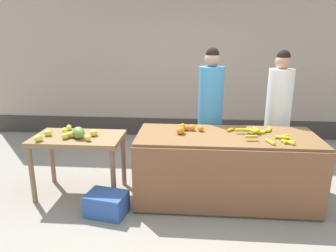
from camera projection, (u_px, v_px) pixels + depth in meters
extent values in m
plane|color=gray|center=(192.00, 197.00, 3.98)|extent=(24.00, 24.00, 0.00)
cube|color=tan|center=(195.00, 47.00, 6.02)|extent=(8.35, 0.20, 3.55)
cube|color=#3F3833|center=(193.00, 128.00, 6.36)|extent=(8.35, 0.04, 0.36)
cube|color=brown|center=(225.00, 168.00, 3.83)|extent=(2.14, 0.85, 0.84)
cube|color=brown|center=(229.00, 184.00, 3.41)|extent=(2.14, 0.03, 0.78)
cube|color=olive|center=(78.00, 138.00, 3.89)|extent=(1.10, 0.65, 0.06)
cylinder|color=#86684C|center=(32.00, 175.00, 3.77)|extent=(0.06, 0.06, 0.72)
cylinder|color=#8D634D|center=(113.00, 178.00, 3.69)|extent=(0.06, 0.06, 0.72)
cylinder|color=#94614F|center=(52.00, 158.00, 4.30)|extent=(0.06, 0.06, 0.72)
cylinder|color=#87634F|center=(123.00, 160.00, 4.22)|extent=(0.06, 0.06, 0.72)
cylinder|color=gold|center=(270.00, 142.00, 3.42)|extent=(0.09, 0.16, 0.04)
cylinder|color=gold|center=(282.00, 138.00, 3.56)|extent=(0.16, 0.06, 0.04)
cylinder|color=gold|center=(284.00, 136.00, 3.60)|extent=(0.12, 0.11, 0.04)
cylinder|color=yellow|center=(265.00, 131.00, 3.80)|extent=(0.14, 0.10, 0.04)
cylinder|color=yellow|center=(259.00, 132.00, 3.75)|extent=(0.15, 0.06, 0.04)
cylinder|color=gold|center=(289.00, 142.00, 3.41)|extent=(0.13, 0.07, 0.04)
cylinder|color=gold|center=(230.00, 130.00, 3.86)|extent=(0.11, 0.11, 0.04)
cylinder|color=yellow|center=(288.00, 142.00, 3.41)|extent=(0.13, 0.13, 0.04)
cylinder|color=gold|center=(269.00, 129.00, 3.89)|extent=(0.07, 0.16, 0.04)
cylinder|color=gold|center=(256.00, 130.00, 3.75)|extent=(0.07, 0.14, 0.04)
cylinder|color=gold|center=(242.00, 130.00, 3.75)|extent=(0.16, 0.05, 0.04)
cylinder|color=gold|center=(251.00, 130.00, 3.73)|extent=(0.11, 0.14, 0.04)
cylinder|color=gold|center=(251.00, 137.00, 3.50)|extent=(0.14, 0.05, 0.04)
sphere|color=orange|center=(183.00, 127.00, 3.88)|extent=(0.09, 0.09, 0.09)
sphere|color=orange|center=(187.00, 128.00, 3.88)|extent=(0.07, 0.07, 0.07)
sphere|color=orange|center=(180.00, 131.00, 3.72)|extent=(0.09, 0.09, 0.09)
sphere|color=orange|center=(181.00, 130.00, 3.76)|extent=(0.08, 0.08, 0.08)
sphere|color=orange|center=(192.00, 128.00, 3.87)|extent=(0.08, 0.08, 0.08)
sphere|color=orange|center=(201.00, 128.00, 3.84)|extent=(0.08, 0.08, 0.08)
ellipsoid|color=yellow|center=(88.00, 138.00, 3.68)|extent=(0.11, 0.11, 0.08)
ellipsoid|color=yellow|center=(48.00, 133.00, 3.87)|extent=(0.12, 0.11, 0.08)
ellipsoid|color=yellow|center=(71.00, 135.00, 3.81)|extent=(0.11, 0.08, 0.08)
ellipsoid|color=yellow|center=(76.00, 131.00, 3.96)|extent=(0.11, 0.13, 0.07)
ellipsoid|color=#E5D749|center=(94.00, 133.00, 3.87)|extent=(0.13, 0.13, 0.08)
ellipsoid|color=#D5DB41|center=(39.00, 138.00, 3.67)|extent=(0.11, 0.14, 0.08)
ellipsoid|color=#E1D446|center=(65.00, 136.00, 3.75)|extent=(0.11, 0.12, 0.08)
ellipsoid|color=yellow|center=(69.00, 127.00, 4.11)|extent=(0.10, 0.13, 0.07)
ellipsoid|color=yellow|center=(65.00, 130.00, 3.97)|extent=(0.10, 0.12, 0.08)
ellipsoid|color=olive|center=(79.00, 133.00, 3.78)|extent=(0.24, 0.26, 0.14)
cylinder|color=#33333D|center=(209.00, 152.00, 4.51)|extent=(0.29, 0.29, 0.71)
cylinder|color=#3F8CCC|center=(211.00, 99.00, 4.29)|extent=(0.34, 0.34, 0.87)
sphere|color=tan|center=(212.00, 59.00, 4.15)|extent=(0.21, 0.21, 0.21)
sphere|color=black|center=(212.00, 54.00, 4.13)|extent=(0.18, 0.18, 0.18)
cylinder|color=#33333D|center=(274.00, 153.00, 4.51)|extent=(0.29, 0.29, 0.70)
cylinder|color=white|center=(279.00, 100.00, 4.30)|extent=(0.34, 0.34, 0.85)
sphere|color=tan|center=(283.00, 62.00, 4.15)|extent=(0.21, 0.21, 0.21)
sphere|color=black|center=(284.00, 57.00, 4.13)|extent=(0.18, 0.18, 0.18)
cube|color=#3359A5|center=(107.00, 204.00, 3.56)|extent=(0.49, 0.40, 0.26)
ellipsoid|color=maroon|center=(151.00, 152.00, 4.70)|extent=(0.42, 0.45, 0.58)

